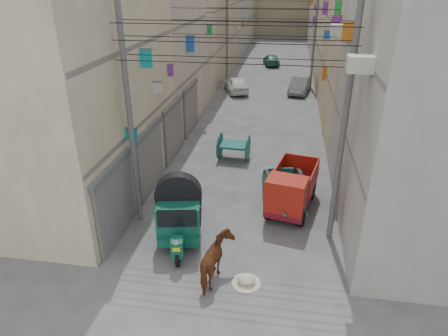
% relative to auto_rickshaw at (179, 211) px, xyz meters
% --- Properties ---
extents(building_row_left, '(8.00, 62.00, 14.00)m').
position_rel_auto_rickshaw_xyz_m(building_row_left, '(-6.30, 29.16, 5.29)').
color(building_row_left, beige).
rests_on(building_row_left, ground).
extents(building_row_right, '(8.00, 62.00, 14.00)m').
position_rel_auto_rickshaw_xyz_m(building_row_right, '(9.69, 29.16, 5.29)').
color(building_row_right, '#9E9A94').
rests_on(building_row_right, ground).
extents(shutters_left, '(0.18, 14.40, 2.88)m').
position_rel_auto_rickshaw_xyz_m(shutters_left, '(-2.22, 5.41, 0.32)').
color(shutters_left, '#4D4D52').
rests_on(shutters_left, ground).
extents(signboards, '(8.22, 40.52, 5.67)m').
position_rel_auto_rickshaw_xyz_m(signboards, '(1.69, 16.69, 2.26)').
color(signboards, '#74268C').
rests_on(signboards, ground).
extents(ac_units, '(0.70, 6.55, 3.35)m').
position_rel_auto_rickshaw_xyz_m(ac_units, '(5.35, 2.70, 6.26)').
color(ac_units, '#BBB6A7').
rests_on(ac_units, ground).
extents(utility_poles, '(7.40, 22.20, 8.00)m').
position_rel_auto_rickshaw_xyz_m(utility_poles, '(1.70, 12.03, 2.83)').
color(utility_poles, '#4E4E50').
rests_on(utility_poles, ground).
extents(overhead_cables, '(7.40, 22.52, 1.12)m').
position_rel_auto_rickshaw_xyz_m(overhead_cables, '(1.70, 9.43, 5.59)').
color(overhead_cables, black).
rests_on(overhead_cables, ground).
extents(auto_rickshaw, '(1.98, 2.93, 1.99)m').
position_rel_auto_rickshaw_xyz_m(auto_rickshaw, '(0.00, 0.00, 0.00)').
color(auto_rickshaw, black).
rests_on(auto_rickshaw, ground).
extents(tonga_cart, '(1.86, 3.33, 1.42)m').
position_rel_auto_rickshaw_xyz_m(tonga_cart, '(3.50, 3.30, -0.43)').
color(tonga_cart, black).
rests_on(tonga_cart, ground).
extents(mini_truck, '(2.16, 3.58, 1.88)m').
position_rel_auto_rickshaw_xyz_m(mini_truck, '(3.82, 2.42, -0.27)').
color(mini_truck, black).
rests_on(mini_truck, ground).
extents(second_cart, '(1.62, 1.46, 1.36)m').
position_rel_auto_rickshaw_xyz_m(second_cart, '(0.91, 7.24, -0.45)').
color(second_cart, '#124F4D').
rests_on(second_cart, ground).
extents(feed_sack, '(0.57, 0.45, 0.28)m').
position_rel_auto_rickshaw_xyz_m(feed_sack, '(2.59, -1.92, -1.03)').
color(feed_sack, beige).
rests_on(feed_sack, ground).
extents(horse, '(0.94, 1.83, 1.49)m').
position_rel_auto_rickshaw_xyz_m(horse, '(1.67, -1.97, -0.43)').
color(horse, brown).
rests_on(horse, ground).
extents(distant_car_white, '(2.67, 4.04, 1.28)m').
position_rel_auto_rickshaw_xyz_m(distant_car_white, '(-0.72, 20.44, -0.53)').
color(distant_car_white, white).
rests_on(distant_car_white, ground).
extents(distant_car_grey, '(1.93, 4.01, 1.27)m').
position_rel_auto_rickshaw_xyz_m(distant_car_grey, '(4.37, 21.13, -0.54)').
color(distant_car_grey, slate).
rests_on(distant_car_grey, ground).
extents(distant_car_green, '(2.12, 3.91, 1.07)m').
position_rel_auto_rickshaw_xyz_m(distant_car_green, '(1.48, 32.15, -0.64)').
color(distant_car_green, '#21604A').
rests_on(distant_car_green, ground).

